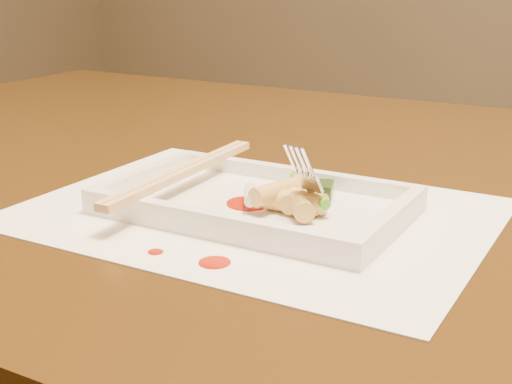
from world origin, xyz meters
The scene contains 21 objects.
table centered at (0.00, 0.00, 0.65)m, with size 1.40×0.90×0.75m.
placemat centered at (0.07, -0.16, 0.75)m, with size 0.40×0.30×0.00m, color white.
sauce_splatter_a centered at (0.10, -0.27, 0.75)m, with size 0.02×0.02×0.00m, color #A21704.
sauce_splatter_b centered at (0.05, -0.28, 0.75)m, with size 0.01×0.01×0.00m, color #A21704.
plate_base centered at (0.07, -0.16, 0.76)m, with size 0.26×0.16×0.01m, color white.
plate_rim_far centered at (0.07, -0.09, 0.77)m, with size 0.26×0.01×0.01m, color white.
plate_rim_near centered at (0.07, -0.23, 0.77)m, with size 0.26×0.01×0.01m, color white.
plate_rim_left centered at (-0.06, -0.16, 0.77)m, with size 0.01×0.14×0.01m, color white.
plate_rim_right centered at (0.19, -0.16, 0.77)m, with size 0.01×0.14×0.01m, color white.
veg_piece centered at (0.10, -0.12, 0.77)m, with size 0.04×0.03×0.01m, color black.
scallion_white centered at (0.07, -0.17, 0.77)m, with size 0.01×0.01×0.04m, color #EAEACC.
scallion_green centered at (0.11, -0.14, 0.77)m, with size 0.01×0.01×0.09m, color #3E9017.
chopstick_a centered at (-0.01, -0.16, 0.78)m, with size 0.01×0.24×0.01m, color #DFAE6F.
chopstick_b centered at (-0.01, -0.16, 0.78)m, with size 0.01×0.24×0.01m, color #DFAE6F.
fork centered at (0.14, -0.14, 0.83)m, with size 0.09×0.10×0.14m, color silver, non-canonical shape.
sauce_blob_0 centered at (0.06, -0.17, 0.76)m, with size 0.04×0.04×0.00m, color #A21704.
rice_cake_0 centered at (0.11, -0.17, 0.77)m, with size 0.02×0.02×0.05m, color #E1C369.
rice_cake_1 centered at (0.11, -0.16, 0.77)m, with size 0.02×0.02×0.05m, color #E1C369.
rice_cake_2 centered at (0.09, -0.17, 0.78)m, with size 0.02×0.02×0.05m, color #E1C369.
rice_cake_3 centered at (0.11, -0.16, 0.77)m, with size 0.02×0.02×0.04m, color #E1C369.
rice_cake_4 centered at (0.12, -0.17, 0.77)m, with size 0.02×0.02×0.04m, color #E1C369.
Camera 1 is at (0.36, -0.68, 0.96)m, focal length 50.00 mm.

